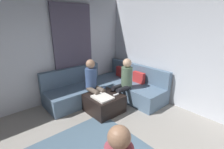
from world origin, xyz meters
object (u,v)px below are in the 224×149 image
Objects in this scene: sectional_couch at (108,88)px; person_on_couch_back at (124,80)px; game_remote at (116,95)px; ottoman at (104,103)px; coffee_mug at (104,88)px; person_on_couch_side at (93,82)px.

sectional_couch is 2.12× the size of person_on_couch_back.
game_remote is 0.46m from person_on_couch_back.
person_on_couch_back is at bearing 85.27° from ottoman.
game_remote is at bearing 5.71° from coffee_mug.
ottoman is at bearing -47.06° from sectional_couch.
sectional_couch is 0.68m from person_on_couch_back.
ottoman is 0.58m from person_on_couch_side.
person_on_couch_side is (-0.36, -0.04, 0.45)m from ottoman.
game_remote is 0.12× the size of person_on_couch_back.
person_on_couch_side is (-0.14, -0.22, 0.19)m from coffee_mug.
ottoman is 0.36m from game_remote.
sectional_couch is 17.00× the size of game_remote.
sectional_couch is 2.12× the size of person_on_couch_side.
ottoman is at bearing -129.29° from game_remote.
person_on_couch_side is at bearing -123.01° from coffee_mug.
person_on_couch_back is at bearing 5.61° from sectional_couch.
person_on_couch_back is 0.76m from person_on_couch_side.
game_remote is at bearing 50.71° from ottoman.
person_on_couch_side is at bearing 57.31° from person_on_couch_back.
coffee_mug is 0.32m from person_on_couch_side.
sectional_couch reaches higher than ottoman.
ottoman is 0.75m from person_on_couch_back.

